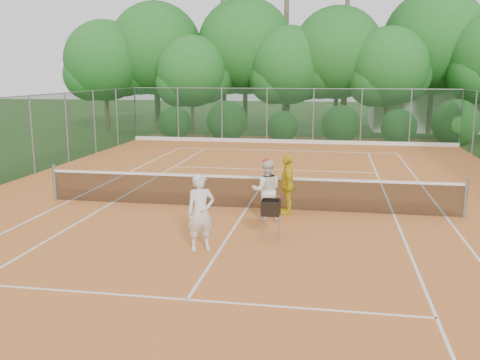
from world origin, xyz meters
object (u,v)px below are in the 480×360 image
player_white (201,212)px  ball_hopper (271,208)px  player_yellow (287,184)px  player_center_grp (266,190)px

player_white → ball_hopper: bearing=7.8°
player_yellow → ball_hopper: (-0.17, -2.42, -0.08)m
player_yellow → ball_hopper: size_ratio=1.76×
player_center_grp → ball_hopper: player_center_grp is taller
player_center_grp → ball_hopper: size_ratio=1.74×
player_white → player_yellow: player_white is taller
player_yellow → ball_hopper: player_yellow is taller
player_center_grp → ball_hopper: bearing=-79.4°
player_center_grp → ball_hopper: 1.70m
ball_hopper → player_white: bearing=-129.8°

